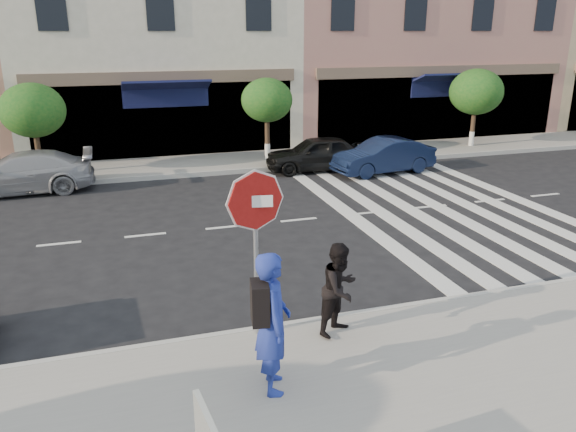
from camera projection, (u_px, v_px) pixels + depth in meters
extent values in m
plane|color=black|center=(266.00, 293.00, 10.81)|extent=(120.00, 120.00, 0.00)
cube|color=gray|center=(340.00, 409.00, 7.39)|extent=(60.00, 4.50, 0.15)
cube|color=gray|center=(188.00, 165.00, 20.76)|extent=(60.00, 3.00, 0.15)
cube|color=beige|center=(151.00, 14.00, 24.35)|extent=(11.00, 9.00, 11.00)
cylinder|color=#473323|center=(38.00, 151.00, 18.89)|extent=(0.18, 0.18, 1.60)
cylinder|color=silver|center=(40.00, 166.00, 19.04)|extent=(0.20, 0.20, 0.60)
ellipsoid|color=#164E18|center=(33.00, 110.00, 18.46)|extent=(2.10, 2.10, 1.79)
cylinder|color=#473323|center=(267.00, 137.00, 21.13)|extent=(0.18, 0.18, 1.71)
cylinder|color=silver|center=(267.00, 151.00, 21.30)|extent=(0.20, 0.20, 0.60)
ellipsoid|color=#164E18|center=(267.00, 100.00, 20.70)|extent=(1.90, 1.90, 1.62)
cylinder|color=#473323|center=(473.00, 126.00, 23.68)|extent=(0.18, 0.18, 1.65)
cylinder|color=silver|center=(471.00, 139.00, 23.85)|extent=(0.20, 0.20, 0.60)
ellipsoid|color=#164E18|center=(476.00, 92.00, 23.23)|extent=(2.20, 2.20, 1.87)
cylinder|color=gray|center=(256.00, 263.00, 8.71)|extent=(0.09, 0.09, 2.47)
cylinder|color=white|center=(255.00, 201.00, 8.39)|extent=(0.95, 0.19, 0.97)
cylinder|color=#9E1411|center=(255.00, 201.00, 8.37)|extent=(0.89, 0.19, 0.90)
cube|color=white|center=(256.00, 202.00, 8.34)|extent=(0.50, 0.11, 0.18)
imported|color=navy|center=(273.00, 322.00, 7.41)|extent=(0.58, 0.79, 1.99)
imported|color=black|center=(340.00, 289.00, 8.91)|extent=(0.94, 0.89, 1.53)
imported|color=#95959A|center=(21.00, 173.00, 17.34)|extent=(4.37, 1.85, 1.26)
imported|color=black|center=(317.00, 154.00, 20.10)|extent=(3.77, 1.74, 1.25)
imported|color=black|center=(383.00, 156.00, 19.78)|extent=(3.84, 1.79, 1.22)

